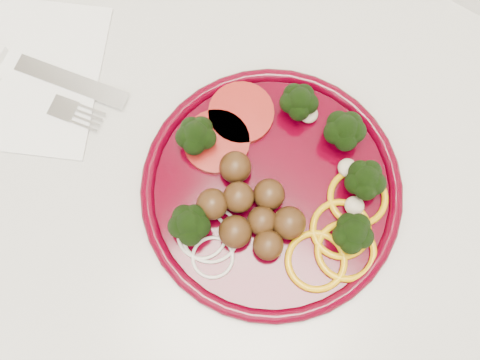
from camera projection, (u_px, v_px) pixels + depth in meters
The scene contains 3 objects.
counter at pixel (320, 304), 1.01m from camera, with size 2.40×0.60×0.90m.
plate at pixel (275, 188), 0.58m from camera, with size 0.26×0.26×0.06m.
napkin at pixel (17, 73), 0.63m from camera, with size 0.17×0.17×0.00m, color white.
Camera 1 is at (-0.08, 1.57, 1.48)m, focal length 45.00 mm.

